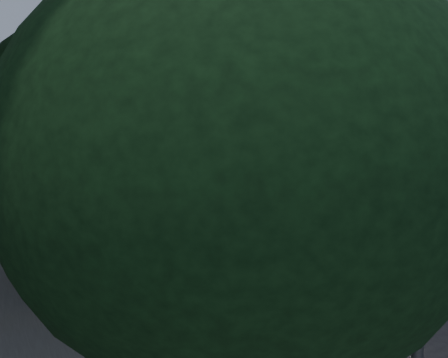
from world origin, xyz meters
name	(u,v)px	position (x,y,z in m)	size (l,w,h in m)	color
ground	(297,248)	(0.00, 0.00, 0.00)	(120.00, 120.00, 0.00)	black
sidewalk	(19,176)	(-7.50, 20.00, 0.07)	(5.00, 90.00, 0.15)	slate
tram_rails	(167,167)	(2.50, 20.00, 0.01)	(4.52, 90.00, 0.02)	#9899A1
overhead_wires	(57,121)	(-4.97, 20.00, 3.47)	(2.23, 90.00, 6.00)	black
building_distant_right	(184,45)	(18.00, 55.00, 12.00)	(22.00, 18.00, 24.00)	#383E48
trolleybus	(200,203)	(-3.45, 0.44, 1.83)	(3.14, 13.34, 5.63)	white
pickup_silver	(134,184)	(-2.70, 10.49, 0.73)	(2.42, 5.24, 1.46)	#B7BABF
car_white_a	(110,169)	(-2.70, 15.52, 0.78)	(1.84, 4.58, 1.56)	silver
car_white_b	(72,160)	(-3.91, 21.49, 0.71)	(1.98, 4.86, 1.41)	silver
car_white_c	(57,153)	(-4.30, 25.97, 0.75)	(1.60, 4.58, 1.51)	#B4B4B8
car_white_d	(56,147)	(-3.88, 29.50, 0.79)	(1.87, 4.65, 1.58)	silver
tree_0	(240,163)	(-6.91, -8.65, 4.50)	(5.63, 5.63, 7.05)	black
tree_1	(82,110)	(-7.00, 0.48, 4.83)	(5.48, 5.48, 7.31)	black
tree_2	(57,112)	(-6.50, 8.96, 4.48)	(4.31, 4.31, 6.44)	black
tree_3	(28,104)	(-6.84, 17.79, 4.62)	(5.12, 5.12, 6.94)	black
tree_4	(14,113)	(-7.00, 27.75, 3.73)	(4.03, 4.03, 5.56)	black
tree_5	(16,110)	(-6.50, 33.03, 3.80)	(3.88, 3.88, 5.57)	black
streetlamp_near	(206,63)	(-4.79, -3.02, 6.00)	(2.41, 0.44, 9.95)	#4F4F51
streetlamp_far	(56,74)	(-4.77, 20.43, 6.51)	(2.61, 0.44, 10.89)	#4F4F51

